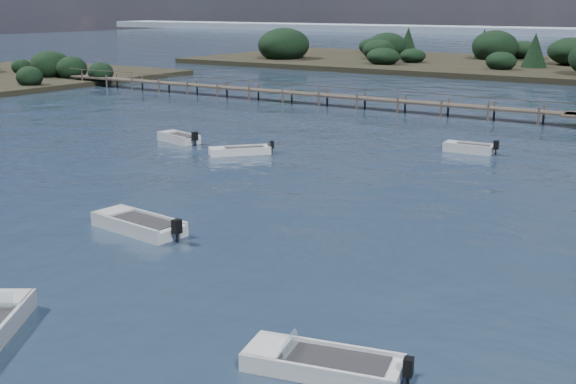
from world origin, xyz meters
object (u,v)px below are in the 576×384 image
Objects in this scene: dinghy_mid_grey at (139,227)px; tender_far_grey at (179,140)px; tender_far_white at (468,150)px; jetty at (323,95)px; dinghy_extra_a at (240,152)px; dinghy_mid_white_a at (322,366)px.

tender_far_grey is at bearing 126.76° from dinghy_mid_grey.
jetty is at bearing 143.64° from tender_far_white.
dinghy_mid_grey is 1.26× the size of tender_far_grey.
dinghy_extra_a is at bearing -72.20° from jetty.
dinghy_mid_white_a is at bearing -25.99° from dinghy_mid_grey.
dinghy_extra_a is 0.06× the size of jetty.
dinghy_mid_grey is at bearing 154.01° from dinghy_mid_white_a.
dinghy_mid_white_a is 1.18× the size of tender_far_grey.
tender_far_white is 32.41m from dinghy_mid_white_a.
tender_far_grey is at bearing -157.32° from tender_far_white.
dinghy_mid_white_a reaches higher than dinghy_extra_a.
dinghy_extra_a is (-6.38, 15.98, -0.03)m from dinghy_mid_grey.
dinghy_mid_grey reaches higher than tender_far_white.
dinghy_mid_grey is 1.07× the size of dinghy_mid_white_a.
jetty is at bearing 109.40° from dinghy_mid_grey.
jetty reaches higher than dinghy_extra_a.
dinghy_mid_white_a is (13.36, -6.51, -0.03)m from dinghy_mid_grey.
tender_far_grey reaches higher than tender_far_white.
tender_far_white is 0.06× the size of jetty.
jetty reaches higher than dinghy_mid_grey.
tender_far_white is 0.91× the size of tender_far_grey.
dinghy_mid_white_a is 35.28m from tender_far_grey.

